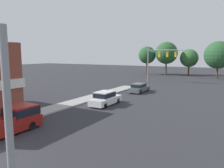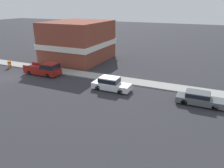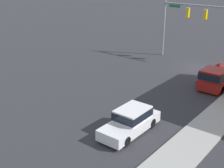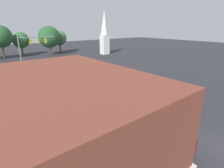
% 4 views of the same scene
% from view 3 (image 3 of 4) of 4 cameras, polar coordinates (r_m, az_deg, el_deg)
% --- Properties ---
extents(ground_plane, '(200.00, 200.00, 0.00)m').
position_cam_3_polar(ground_plane, '(34.15, 15.80, 2.77)').
color(ground_plane, '#2D2D33').
extents(near_signal_assembly, '(7.38, 0.49, 6.66)m').
position_cam_3_polar(near_signal_assembly, '(36.27, 12.84, 11.95)').
color(near_signal_assembly, gray).
rests_on(near_signal_assembly, ground).
extents(car_lead, '(1.79, 4.74, 1.62)m').
position_cam_3_polar(car_lead, '(20.40, 3.49, -6.64)').
color(car_lead, black).
rests_on(car_lead, ground).
extents(pickup_truck_parked, '(2.00, 5.57, 1.88)m').
position_cam_3_polar(pickup_truck_parked, '(29.14, 18.69, 1.19)').
color(pickup_truck_parked, black).
rests_on(pickup_truck_parked, ground).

